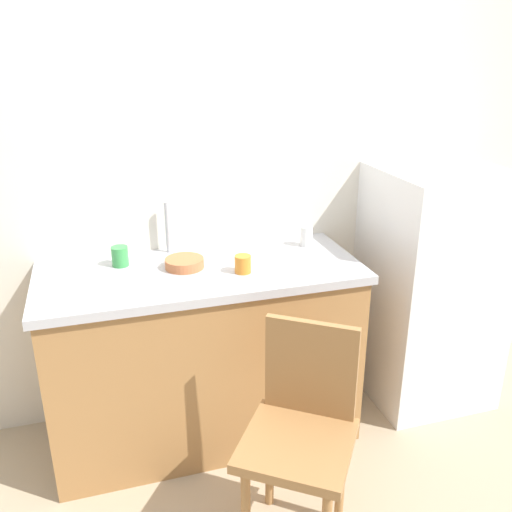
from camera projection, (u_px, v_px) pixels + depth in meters
The scene contains 10 objects.
back_wall at pixel (208, 158), 2.69m from camera, with size 4.80×0.10×2.66m, color silver.
cabinet_base at pixel (204, 357), 2.67m from camera, with size 1.43×0.60×0.86m, color #A87542.
countertop at pixel (201, 272), 2.51m from camera, with size 1.47×0.64×0.04m, color #B7B7BC.
faucet at pixel (168, 227), 2.65m from camera, with size 0.02×0.02×0.25m, color #B7B7BC.
refrigerator at pixel (430, 287), 2.93m from camera, with size 0.62×0.60×1.28m, color white.
chair at pixel (301, 428), 2.07m from camera, with size 0.56×0.56×0.89m.
terracotta_bowl at pixel (184, 263), 2.50m from camera, with size 0.18×0.18×0.04m, color #C67042.
cup_green at pixel (120, 256), 2.51m from camera, with size 0.08×0.08×0.09m, color green.
cup_white at pixel (306, 236), 2.76m from camera, with size 0.06×0.06×0.10m, color white.
cup_orange at pixel (243, 264), 2.44m from camera, with size 0.07×0.07×0.08m, color orange.
Camera 1 is at (-0.55, -1.63, 1.86)m, focal length 38.39 mm.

